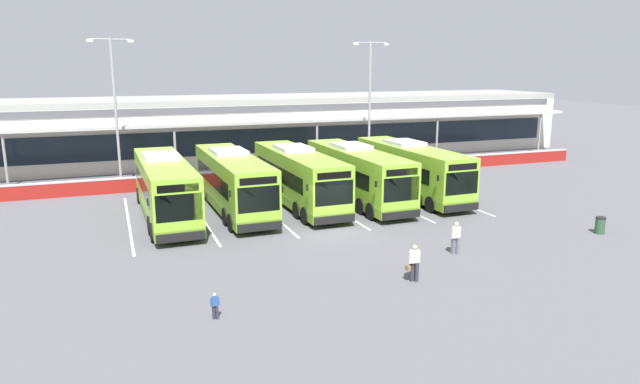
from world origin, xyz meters
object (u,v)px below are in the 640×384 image
coach_bus_left_centre (233,183)px  litter_bin (600,225)px  coach_bus_centre (298,178)px  pedestrian_with_handbag (414,262)px  lamp_post_west (115,103)px  coach_bus_leftmost (165,189)px  lamp_post_centre (370,98)px  pedestrian_child (215,305)px  coach_bus_right_centre (357,175)px  pedestrian_in_dark_coat (456,237)px  coach_bus_rightmost (410,171)px

coach_bus_left_centre → litter_bin: coach_bus_left_centre is taller
coach_bus_left_centre → coach_bus_centre: same height
coach_bus_left_centre → pedestrian_with_handbag: (4.64, -14.63, -0.93)m
lamp_post_west → coach_bus_leftmost: bearing=-78.3°
coach_bus_centre → lamp_post_centre: size_ratio=1.11×
pedestrian_child → litter_bin: pedestrian_child is taller
coach_bus_left_centre → lamp_post_centre: size_ratio=1.11×
coach_bus_leftmost → coach_bus_right_centre: size_ratio=1.00×
coach_bus_leftmost → pedestrian_child: (0.24, -14.96, -1.24)m
coach_bus_right_centre → litter_bin: size_ratio=13.12×
coach_bus_right_centre → pedestrian_in_dark_coat: (0.04, -11.74, -0.91)m
coach_bus_centre → coach_bus_right_centre: size_ratio=1.00×
pedestrian_with_handbag → pedestrian_child: bearing=-175.2°
coach_bus_leftmost → lamp_post_centre: bearing=29.2°
coach_bus_rightmost → pedestrian_in_dark_coat: bearing=-109.3°
coach_bus_left_centre → lamp_post_west: (-6.48, 10.66, 4.50)m
coach_bus_right_centre → lamp_post_west: (-14.78, 11.13, 4.50)m
lamp_post_centre → litter_bin: size_ratio=11.83×
coach_bus_right_centre → lamp_post_west: lamp_post_west is taller
coach_bus_rightmost → lamp_post_centre: size_ratio=1.11×
coach_bus_leftmost → lamp_post_west: 12.15m
coach_bus_left_centre → pedestrian_child: coach_bus_left_centre is taller
coach_bus_leftmost → lamp_post_west: lamp_post_west is taller
coach_bus_left_centre → coach_bus_right_centre: same height
lamp_post_centre → litter_bin: 22.92m
pedestrian_in_dark_coat → pedestrian_child: bearing=-165.6°
lamp_post_west → coach_bus_right_centre: bearing=-37.0°
pedestrian_with_handbag → pedestrian_in_dark_coat: size_ratio=1.00×
coach_bus_right_centre → coach_bus_leftmost: bearing=179.6°
coach_bus_rightmost → coach_bus_centre: bearing=178.6°
coach_bus_right_centre → pedestrian_with_handbag: 14.65m
pedestrian_child → coach_bus_centre: bearing=61.7°
coach_bus_right_centre → coach_bus_rightmost: bearing=3.4°
coach_bus_leftmost → coach_bus_centre: (8.51, 0.37, 0.00)m
litter_bin → pedestrian_child: bearing=-171.3°
lamp_post_west → litter_bin: lamp_post_west is taller
coach_bus_rightmost → litter_bin: coach_bus_rightmost is taller
coach_bus_centre → lamp_post_centre: (9.76, 9.85, 4.50)m
pedestrian_with_handbag → litter_bin: bearing=11.2°
coach_bus_left_centre → pedestrian_child: bearing=-104.4°
coach_bus_right_centre → pedestrian_child: 19.32m
pedestrian_in_dark_coat → litter_bin: 9.40m
pedestrian_with_handbag → pedestrian_child: size_ratio=1.61×
pedestrian_with_handbag → coach_bus_right_centre: bearing=75.5°
lamp_post_centre → coach_bus_right_centre: bearing=-119.3°
pedestrian_with_handbag → pedestrian_in_dark_coat: (3.70, 2.42, 0.02)m
coach_bus_centre → pedestrian_with_handbag: bearing=-88.7°
coach_bus_centre → litter_bin: coach_bus_centre is taller
coach_bus_centre → pedestrian_child: 17.47m
coach_bus_rightmost → pedestrian_child: coach_bus_rightmost is taller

